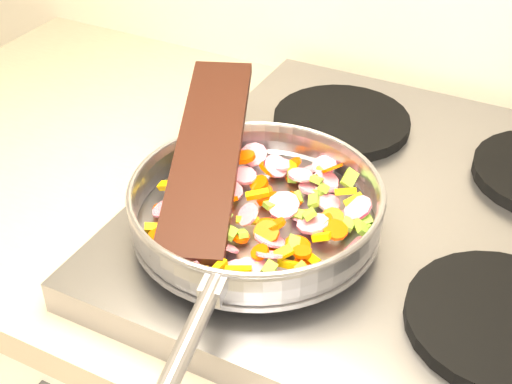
% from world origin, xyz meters
% --- Properties ---
extents(cooktop, '(0.60, 0.60, 0.04)m').
position_xyz_m(cooktop, '(-0.70, 1.67, 0.92)').
color(cooktop, '#939399').
rests_on(cooktop, counter_top).
extents(grate_fl, '(0.19, 0.19, 0.02)m').
position_xyz_m(grate_fl, '(-0.84, 1.52, 0.95)').
color(grate_fl, black).
rests_on(grate_fl, cooktop).
extents(grate_fr, '(0.19, 0.19, 0.02)m').
position_xyz_m(grate_fr, '(-0.56, 1.52, 0.95)').
color(grate_fr, black).
rests_on(grate_fr, cooktop).
extents(grate_bl, '(0.19, 0.19, 0.02)m').
position_xyz_m(grate_bl, '(-0.84, 1.81, 0.95)').
color(grate_bl, black).
rests_on(grate_bl, cooktop).
extents(saute_pan, '(0.31, 0.48, 0.05)m').
position_xyz_m(saute_pan, '(-0.84, 1.54, 0.98)').
color(saute_pan, '#9E9EA5').
rests_on(saute_pan, grate_fl).
extents(vegetable_heap, '(0.25, 0.27, 0.05)m').
position_xyz_m(vegetable_heap, '(-0.83, 1.54, 0.97)').
color(vegetable_heap, '#EF4400').
rests_on(vegetable_heap, saute_pan).
extents(wooden_spatula, '(0.19, 0.33, 0.07)m').
position_xyz_m(wooden_spatula, '(-0.92, 1.57, 1.01)').
color(wooden_spatula, black).
rests_on(wooden_spatula, saute_pan).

